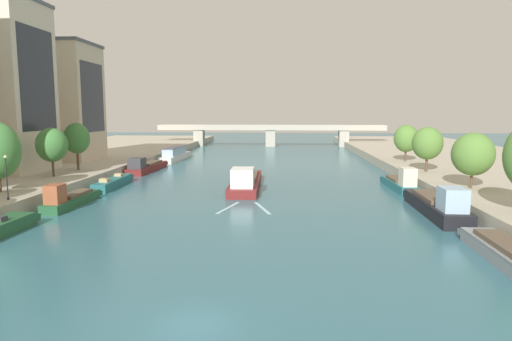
{
  "coord_description": "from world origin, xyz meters",
  "views": [
    {
      "loc": [
        4.21,
        -20.06,
        10.14
      ],
      "look_at": [
        0.0,
        45.24,
        1.56
      ],
      "focal_mm": 31.46,
      "sensor_mm": 36.0,
      "label": 1
    }
  ],
  "objects": [
    {
      "name": "tree_left_end_of_row",
      "position": [
        -26.4,
        44.12,
        6.26
      ],
      "size": [
        3.71,
        3.71,
        6.94
      ],
      "color": "brown",
      "rests_on": "quay_left"
    },
    {
      "name": "moored_boat_left_near",
      "position": [
        -18.87,
        26.0,
        0.84
      ],
      "size": [
        2.16,
        10.8,
        2.87
      ],
      "color": "#235633",
      "rests_on": "ground"
    },
    {
      "name": "lamppost_left_bank",
      "position": [
        -22.77,
        21.37,
        4.01
      ],
      "size": [
        0.28,
        0.28,
        4.35
      ],
      "color": "black",
      "rests_on": "quay_left"
    },
    {
      "name": "ground_plane",
      "position": [
        0.0,
        0.0,
        0.0
      ],
      "size": [
        400.0,
        400.0,
        0.0
      ],
      "primitive_type": "plane",
      "color": "#336675"
    },
    {
      "name": "moored_boat_right_midway",
      "position": [
        19.3,
        24.51,
        1.03
      ],
      "size": [
        3.08,
        14.74,
        3.43
      ],
      "color": "black",
      "rests_on": "ground"
    },
    {
      "name": "quay_right",
      "position": [
        39.36,
        55.0,
        0.81
      ],
      "size": [
        36.0,
        170.0,
        1.62
      ],
      "primitive_type": "cube",
      "color": "#B2A893",
      "rests_on": "ground"
    },
    {
      "name": "quay_left",
      "position": [
        -39.36,
        55.0,
        0.81
      ],
      "size": [
        36.0,
        170.0,
        1.62
      ],
      "primitive_type": "cube",
      "color": "#B2A893",
      "rests_on": "ground"
    },
    {
      "name": "building_left_far_end",
      "position": [
        -35.63,
        41.27,
        13.67
      ],
      "size": [
        11.19,
        11.44,
        24.08
      ],
      "color": "beige",
      "rests_on": "quay_left"
    },
    {
      "name": "moored_boat_left_upstream",
      "position": [
        -19.6,
        54.98,
        0.82
      ],
      "size": [
        3.41,
        15.12,
        2.73
      ],
      "color": "maroon",
      "rests_on": "ground"
    },
    {
      "name": "wake_behind_barge",
      "position": [
        0.07,
        26.51,
        0.01
      ],
      "size": [
        5.6,
        5.94,
        0.03
      ],
      "color": "#A5D1DB",
      "rests_on": "ground"
    },
    {
      "name": "tree_right_nearest",
      "position": [
        25.16,
        58.94,
        5.56
      ],
      "size": [
        4.15,
        4.15,
        6.29
      ],
      "color": "brown",
      "rests_on": "quay_right"
    },
    {
      "name": "moored_boat_left_downstream",
      "position": [
        -18.89,
        72.84,
        1.18
      ],
      "size": [
        3.25,
        16.9,
        2.84
      ],
      "color": "silver",
      "rests_on": "ground"
    },
    {
      "name": "tree_right_far",
      "position": [
        24.48,
        45.05,
        5.7
      ],
      "size": [
        4.26,
        4.26,
        6.43
      ],
      "color": "brown",
      "rests_on": "quay_right"
    },
    {
      "name": "moored_boat_right_lone",
      "position": [
        19.43,
        39.2,
        0.92
      ],
      "size": [
        2.64,
        11.56,
        3.26
      ],
      "color": "#23666B",
      "rests_on": "ground"
    },
    {
      "name": "tree_left_far",
      "position": [
        -26.46,
        37.04,
        5.81
      ],
      "size": [
        4.04,
        4.04,
        6.47
      ],
      "color": "brown",
      "rests_on": "quay_left"
    },
    {
      "name": "moored_boat_left_far",
      "position": [
        -19.12,
        38.99,
        0.6
      ],
      "size": [
        2.24,
        11.65,
        2.24
      ],
      "color": "#23666B",
      "rests_on": "ground"
    },
    {
      "name": "building_left_middle",
      "position": [
        -35.63,
        57.69,
        11.91
      ],
      "size": [
        12.47,
        11.55,
        20.56
      ],
      "color": "beige",
      "rests_on": "quay_left"
    },
    {
      "name": "bridge_far",
      "position": [
        0.0,
        112.57,
        4.08
      ],
      "size": [
        66.73,
        4.4,
        6.3
      ],
      "color": "#ADA899",
      "rests_on": "ground"
    },
    {
      "name": "barge_midriver",
      "position": [
        -1.0,
        39.08,
        0.96
      ],
      "size": [
        4.02,
        19.59,
        3.33
      ],
      "color": "maroon",
      "rests_on": "ground"
    },
    {
      "name": "tree_right_by_lamp",
      "position": [
        25.12,
        31.03,
        5.47
      ],
      "size": [
        4.57,
        4.57,
        6.26
      ],
      "color": "brown",
      "rests_on": "quay_right"
    }
  ]
}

